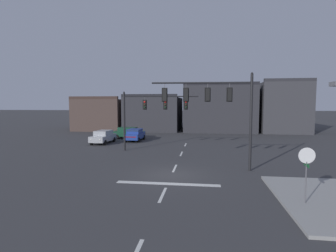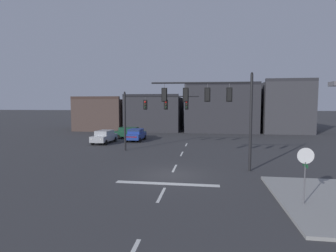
{
  "view_description": "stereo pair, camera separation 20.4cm",
  "coord_description": "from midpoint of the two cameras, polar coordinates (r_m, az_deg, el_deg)",
  "views": [
    {
      "loc": [
        2.14,
        -17.78,
        4.85
      ],
      "look_at": [
        -0.75,
        3.69,
        3.09
      ],
      "focal_mm": 28.4,
      "sensor_mm": 36.0,
      "label": 1
    },
    {
      "loc": [
        2.34,
        -17.75,
        4.85
      ],
      "look_at": [
        -0.75,
        3.69,
        3.09
      ],
      "focal_mm": 28.4,
      "sensor_mm": 36.0,
      "label": 2
    }
  ],
  "objects": [
    {
      "name": "stop_bar_paint",
      "position": [
        16.65,
        0.1,
        -12.28
      ],
      "size": [
        6.4,
        0.5,
        0.01
      ],
      "primitive_type": "cube",
      "color": "silver",
      "rests_on": "ground"
    },
    {
      "name": "ground_plane",
      "position": [
        18.55,
        0.99,
        -10.51
      ],
      "size": [
        400.0,
        400.0,
        0.0
      ],
      "primitive_type": "plane",
      "color": "#353538"
    },
    {
      "name": "car_lot_middle",
      "position": [
        34.15,
        -13.36,
        -2.2
      ],
      "size": [
        2.07,
        4.52,
        1.61
      ],
      "color": "#9EA0A5",
      "rests_on": "ground"
    },
    {
      "name": "stop_sign",
      "position": [
        14.18,
        27.76,
        -6.89
      ],
      "size": [
        0.76,
        0.64,
        2.83
      ],
      "color": "#56565B",
      "rests_on": "ground"
    },
    {
      "name": "car_lot_nearside",
      "position": [
        35.63,
        -6.72,
        -1.82
      ],
      "size": [
        1.94,
        4.47,
        1.61
      ],
      "color": "navy",
      "rests_on": "ground"
    },
    {
      "name": "building_row",
      "position": [
        51.02,
        6.94,
        3.31
      ],
      "size": [
        41.37,
        13.33,
        9.02
      ],
      "color": "#473833",
      "rests_on": "ground"
    },
    {
      "name": "lane_centreline",
      "position": [
        20.48,
        1.7,
        -9.05
      ],
      "size": [
        0.16,
        26.4,
        0.01
      ],
      "color": "silver",
      "rests_on": "ground"
    },
    {
      "name": "signal_mast_near_side",
      "position": [
        19.6,
        10.65,
        4.87
      ],
      "size": [
        7.27,
        0.67,
        7.14
      ],
      "color": "black",
      "rests_on": "ground"
    },
    {
      "name": "car_lot_farside",
      "position": [
        38.26,
        -8.13,
        -1.4
      ],
      "size": [
        4.53,
        2.1,
        1.61
      ],
      "color": "#143D28",
      "rests_on": "ground"
    },
    {
      "name": "signal_mast_far_side",
      "position": [
        27.8,
        -3.71,
        3.56
      ],
      "size": [
        7.77,
        1.18,
        6.2
      ],
      "color": "black",
      "rests_on": "ground"
    },
    {
      "name": "sidewalk_near_corner",
      "position": [
        15.83,
        31.73,
        -13.61
      ],
      "size": [
        5.0,
        8.0,
        0.15
      ],
      "primitive_type": "cube",
      "color": "gray",
      "rests_on": "ground"
    }
  ]
}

